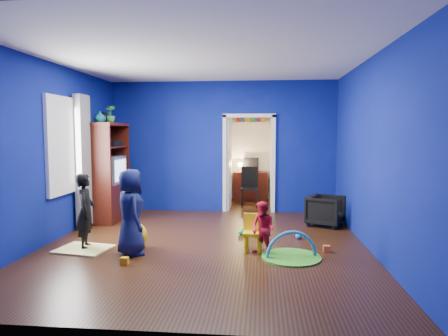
# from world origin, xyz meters

# --- Properties ---
(floor) EXTENTS (5.00, 5.50, 0.01)m
(floor) POSITION_xyz_m (0.00, 0.00, 0.00)
(floor) COLOR black
(floor) RESTS_ON ground
(ceiling) EXTENTS (5.00, 5.50, 0.01)m
(ceiling) POSITION_xyz_m (0.00, 0.00, 2.90)
(ceiling) COLOR white
(ceiling) RESTS_ON wall_back
(wall_back) EXTENTS (5.00, 0.02, 2.90)m
(wall_back) POSITION_xyz_m (0.00, 2.75, 1.45)
(wall_back) COLOR navy
(wall_back) RESTS_ON floor
(wall_front) EXTENTS (5.00, 0.02, 2.90)m
(wall_front) POSITION_xyz_m (0.00, -2.75, 1.45)
(wall_front) COLOR navy
(wall_front) RESTS_ON floor
(wall_left) EXTENTS (0.02, 5.50, 2.90)m
(wall_left) POSITION_xyz_m (-2.50, 0.00, 1.45)
(wall_left) COLOR navy
(wall_left) RESTS_ON floor
(wall_right) EXTENTS (0.02, 5.50, 2.90)m
(wall_right) POSITION_xyz_m (2.50, 0.00, 1.45)
(wall_right) COLOR navy
(wall_right) RESTS_ON floor
(alcove) EXTENTS (1.00, 1.75, 2.50)m
(alcove) POSITION_xyz_m (0.60, 3.62, 1.25)
(alcove) COLOR silver
(alcove) RESTS_ON floor
(armchair) EXTENTS (0.84, 0.83, 0.58)m
(armchair) POSITION_xyz_m (2.10, 1.54, 0.29)
(armchair) COLOR black
(armchair) RESTS_ON floor
(child_black) EXTENTS (0.38, 0.48, 1.15)m
(child_black) POSITION_xyz_m (-1.79, -0.33, 0.58)
(child_black) COLOR black
(child_black) RESTS_ON floor
(child_navy) EXTENTS (0.65, 0.73, 1.25)m
(child_navy) POSITION_xyz_m (-1.00, -0.57, 0.63)
(child_navy) COLOR #0F113A
(child_navy) RESTS_ON floor
(toddler_red) EXTENTS (0.48, 0.47, 0.78)m
(toddler_red) POSITION_xyz_m (0.91, -0.44, 0.39)
(toddler_red) COLOR #B51319
(toddler_red) RESTS_ON floor
(vase) EXTENTS (0.21, 0.21, 0.22)m
(vase) POSITION_xyz_m (-2.21, 1.34, 2.07)
(vase) COLOR #0D606D
(vase) RESTS_ON tv_armoire
(potted_plant) EXTENTS (0.20, 0.20, 0.36)m
(potted_plant) POSITION_xyz_m (-2.21, 1.86, 2.14)
(potted_plant) COLOR #318836
(potted_plant) RESTS_ON tv_armoire
(tv_armoire) EXTENTS (0.58, 1.14, 1.96)m
(tv_armoire) POSITION_xyz_m (-2.21, 1.64, 0.98)
(tv_armoire) COLOR #3A1609
(tv_armoire) RESTS_ON floor
(crt_tv) EXTENTS (0.46, 0.70, 0.54)m
(crt_tv) POSITION_xyz_m (-2.17, 1.64, 1.02)
(crt_tv) COLOR silver
(crt_tv) RESTS_ON tv_armoire
(yellow_blanket) EXTENTS (0.84, 0.72, 0.03)m
(yellow_blanket) POSITION_xyz_m (-1.79, -0.43, 0.01)
(yellow_blanket) COLOR #F2E07A
(yellow_blanket) RESTS_ON floor
(hopper_ball) EXTENTS (0.42, 0.42, 0.42)m
(hopper_ball) POSITION_xyz_m (-1.05, -0.32, 0.21)
(hopper_ball) COLOR yellow
(hopper_ball) RESTS_ON floor
(kid_chair) EXTENTS (0.29, 0.29, 0.50)m
(kid_chair) POSITION_xyz_m (0.76, -0.24, 0.25)
(kid_chair) COLOR yellow
(kid_chair) RESTS_ON floor
(play_mat) EXTENTS (0.84, 0.84, 0.02)m
(play_mat) POSITION_xyz_m (1.31, -0.51, 0.01)
(play_mat) COLOR green
(play_mat) RESTS_ON floor
(toy_arch) EXTENTS (0.74, 0.24, 0.76)m
(toy_arch) POSITION_xyz_m (1.31, -0.51, 0.02)
(toy_arch) COLOR #3F8CD8
(toy_arch) RESTS_ON floor
(window_left) EXTENTS (0.03, 0.95, 1.55)m
(window_left) POSITION_xyz_m (-2.48, 0.35, 1.55)
(window_left) COLOR white
(window_left) RESTS_ON wall_left
(curtain) EXTENTS (0.14, 0.42, 2.40)m
(curtain) POSITION_xyz_m (-2.37, 0.90, 1.25)
(curtain) COLOR slate
(curtain) RESTS_ON floor
(doorway) EXTENTS (1.16, 0.10, 2.10)m
(doorway) POSITION_xyz_m (0.60, 2.75, 1.05)
(doorway) COLOR white
(doorway) RESTS_ON floor
(study_desk) EXTENTS (0.88, 0.44, 0.75)m
(study_desk) POSITION_xyz_m (0.60, 4.26, 0.38)
(study_desk) COLOR #3D140A
(study_desk) RESTS_ON floor
(desk_monitor) EXTENTS (0.40, 0.05, 0.32)m
(desk_monitor) POSITION_xyz_m (0.60, 4.38, 0.95)
(desk_monitor) COLOR black
(desk_monitor) RESTS_ON study_desk
(desk_lamp) EXTENTS (0.14, 0.14, 0.14)m
(desk_lamp) POSITION_xyz_m (0.32, 4.32, 0.93)
(desk_lamp) COLOR #FFD88C
(desk_lamp) RESTS_ON study_desk
(folding_chair) EXTENTS (0.40, 0.40, 0.92)m
(folding_chair) POSITION_xyz_m (0.60, 3.30, 0.46)
(folding_chair) COLOR black
(folding_chair) RESTS_ON floor
(book_shelf) EXTENTS (0.88, 0.24, 0.04)m
(book_shelf) POSITION_xyz_m (0.60, 4.37, 2.02)
(book_shelf) COLOR white
(book_shelf) RESTS_ON study_desk
(toy_0) EXTENTS (0.10, 0.08, 0.10)m
(toy_0) POSITION_xyz_m (1.85, -0.19, 0.05)
(toy_0) COLOR #E65B26
(toy_0) RESTS_ON floor
(toy_1) EXTENTS (0.11, 0.11, 0.11)m
(toy_1) POSITION_xyz_m (1.51, 0.52, 0.06)
(toy_1) COLOR blue
(toy_1) RESTS_ON floor
(toy_2) EXTENTS (0.10, 0.08, 0.10)m
(toy_2) POSITION_xyz_m (-0.94, -1.01, 0.05)
(toy_2) COLOR #FD9D0D
(toy_2) RESTS_ON floor
(toy_3) EXTENTS (0.11, 0.11, 0.11)m
(toy_3) POSITION_xyz_m (0.54, 0.71, 0.06)
(toy_3) COLOR green
(toy_3) RESTS_ON floor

